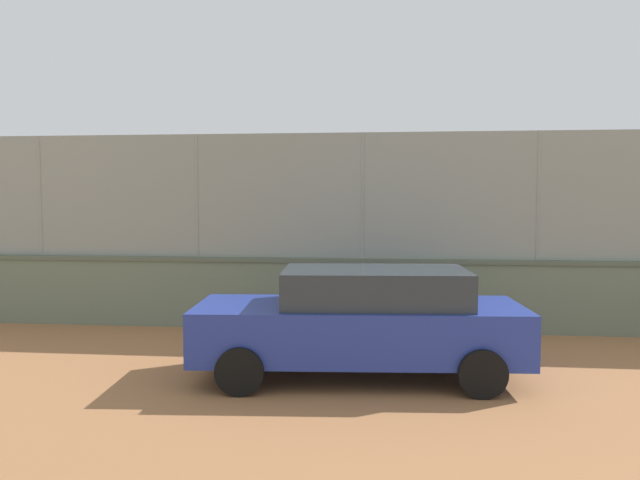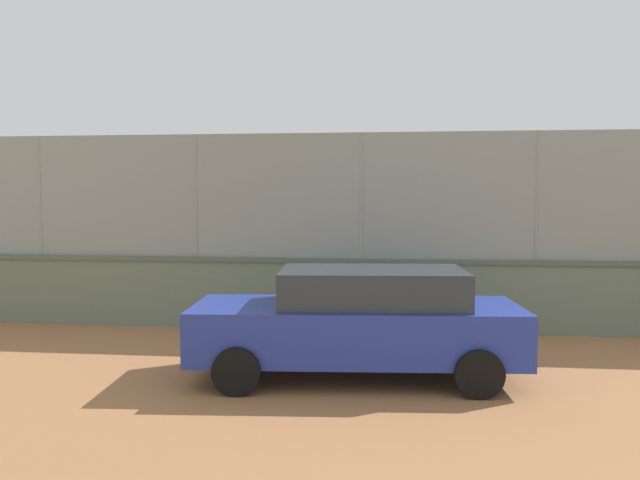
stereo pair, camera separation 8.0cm
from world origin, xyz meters
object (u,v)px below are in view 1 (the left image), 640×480
(player_foreground_swinging, at_px, (322,260))
(sports_ball, at_px, (274,307))
(courtside_bench, at_px, (413,296))
(player_crossing_court, at_px, (343,240))
(parked_car_blue, at_px, (363,321))

(player_foreground_swinging, bearing_deg, sports_ball, 67.93)
(courtside_bench, bearing_deg, sports_ball, -14.62)
(sports_ball, bearing_deg, player_foreground_swinging, -112.07)
(player_crossing_court, distance_m, courtside_bench, 10.18)
(player_foreground_swinging, bearing_deg, player_crossing_court, -91.84)
(player_foreground_swinging, bearing_deg, courtside_bench, 125.20)
(player_crossing_court, xyz_separation_m, parked_car_blue, (-0.91, 14.48, -0.15))
(courtside_bench, xyz_separation_m, parked_car_blue, (0.98, 4.48, 0.34))
(player_foreground_swinging, relative_size, player_crossing_court, 0.94)
(courtside_bench, bearing_deg, player_foreground_swinging, -54.80)
(courtside_bench, bearing_deg, parked_car_blue, 77.62)
(player_crossing_court, xyz_separation_m, sports_ball, (1.12, 9.21, -0.90))
(parked_car_blue, bearing_deg, player_crossing_court, -86.39)
(player_foreground_swinging, xyz_separation_m, courtside_bench, (-2.12, 3.01, -0.43))
(player_crossing_court, height_order, sports_ball, player_crossing_court)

